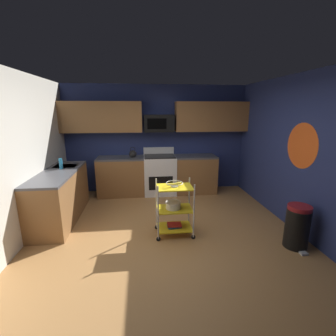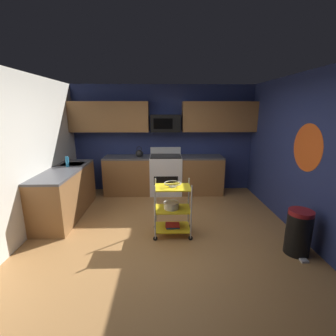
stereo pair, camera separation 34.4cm
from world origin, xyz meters
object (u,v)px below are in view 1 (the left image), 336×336
(kettle, at_px, (133,154))
(mixing_bowl_large, at_px, (173,205))
(dish_soap_bottle, at_px, (61,164))
(book_stack, at_px, (174,225))
(oven_range, at_px, (160,174))
(fruit_bowl, at_px, (175,184))
(rolling_cart, at_px, (174,209))
(microwave, at_px, (159,123))
(trash_can, at_px, (297,227))

(kettle, bearing_deg, mixing_bowl_large, -71.10)
(dish_soap_bottle, bearing_deg, book_stack, -26.89)
(oven_range, bearing_deg, fruit_bowl, -87.66)
(oven_range, xyz_separation_m, dish_soap_bottle, (-1.96, -1.00, 0.54))
(dish_soap_bottle, bearing_deg, rolling_cart, -26.89)
(fruit_bowl, relative_size, dish_soap_bottle, 1.36)
(microwave, relative_size, dish_soap_bottle, 3.50)
(kettle, bearing_deg, microwave, 9.73)
(microwave, distance_m, trash_can, 3.55)
(dish_soap_bottle, bearing_deg, oven_range, 26.99)
(oven_range, relative_size, kettle, 4.17)
(kettle, height_order, dish_soap_bottle, kettle)
(microwave, height_order, rolling_cart, microwave)
(fruit_bowl, height_order, dish_soap_bottle, dish_soap_bottle)
(microwave, distance_m, mixing_bowl_large, 2.44)
(rolling_cart, distance_m, trash_can, 1.86)
(microwave, height_order, dish_soap_bottle, microwave)
(microwave, xyz_separation_m, mixing_bowl_large, (0.06, -2.14, -1.18))
(microwave, distance_m, fruit_bowl, 2.29)
(trash_can, bearing_deg, oven_range, 125.42)
(book_stack, xyz_separation_m, dish_soap_bottle, (-2.04, 1.03, 0.86))
(dish_soap_bottle, height_order, trash_can, dish_soap_bottle)
(kettle, distance_m, trash_can, 3.66)
(rolling_cart, distance_m, fruit_bowl, 0.42)
(dish_soap_bottle, distance_m, trash_can, 4.19)
(oven_range, height_order, mixing_bowl_large, oven_range)
(kettle, xyz_separation_m, dish_soap_bottle, (-1.32, -0.99, 0.02))
(trash_can, bearing_deg, mixing_bowl_large, 162.32)
(mixing_bowl_large, relative_size, kettle, 0.95)
(fruit_bowl, distance_m, kettle, 2.15)
(rolling_cart, xyz_separation_m, fruit_bowl, (-0.00, -0.00, 0.42))
(book_stack, bearing_deg, microwave, 92.24)
(fruit_bowl, height_order, trash_can, fruit_bowl)
(rolling_cart, bearing_deg, kettle, 109.44)
(rolling_cart, distance_m, book_stack, 0.30)
(fruit_bowl, xyz_separation_m, mixing_bowl_large, (-0.02, 0.00, -0.36))
(book_stack, distance_m, trash_can, 1.87)
(book_stack, bearing_deg, kettle, 109.44)
(oven_range, distance_m, fruit_bowl, 2.07)
(rolling_cart, height_order, book_stack, rolling_cart)
(mixing_bowl_large, relative_size, book_stack, 1.07)
(rolling_cart, distance_m, dish_soap_bottle, 2.36)
(microwave, xyz_separation_m, kettle, (-0.63, -0.11, -0.70))
(kettle, bearing_deg, oven_range, 0.35)
(fruit_bowl, bearing_deg, rolling_cart, 45.00)
(book_stack, xyz_separation_m, kettle, (-0.72, 2.03, 0.84))
(oven_range, relative_size, fruit_bowl, 4.04)
(kettle, height_order, trash_can, kettle)
(mixing_bowl_large, relative_size, trash_can, 0.38)
(fruit_bowl, bearing_deg, mixing_bowl_large, 180.00)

